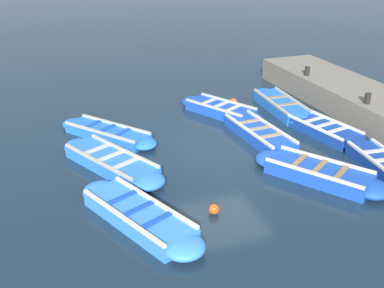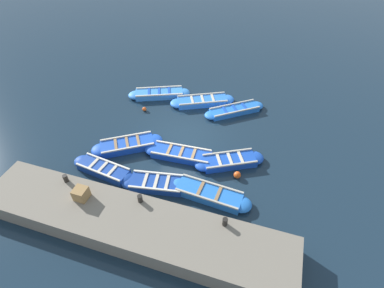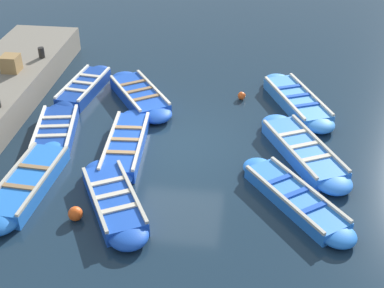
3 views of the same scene
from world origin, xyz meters
name	(u,v)px [view 3 (image 3 of 3)]	position (x,y,z in m)	size (l,w,h in m)	color
ground_plane	(179,146)	(0.00, 0.00, 0.00)	(120.00, 120.00, 0.00)	#162838
boat_bow_out	(28,183)	(3.36, 2.41, 0.19)	(1.17, 3.86, 0.43)	blue
boat_outer_right	(295,199)	(-3.08, 2.19, 0.16)	(2.87, 3.46, 0.38)	blue
boat_centre	(139,96)	(1.61, -2.44, 0.19)	(2.80, 3.57, 0.44)	#1947B7
boat_far_corner	(114,201)	(1.12, 2.82, 0.18)	(2.41, 3.47, 0.42)	#1947B7
boat_mid_row	(303,151)	(-3.37, 0.13, 0.18)	(2.56, 3.96, 0.42)	blue
boat_alongside	(297,101)	(-3.32, -2.70, 0.18)	(2.36, 3.92, 0.42)	#3884E0
boat_stern_in	(84,88)	(3.50, -2.74, 0.19)	(1.21, 3.42, 0.44)	navy
boat_inner_gap	(126,145)	(1.39, 0.43, 0.18)	(1.10, 3.88, 0.41)	#1947B7
boat_near_quay	(56,132)	(3.51, -0.02, 0.17)	(1.52, 3.44, 0.41)	navy
bollard_north	(41,53)	(5.07, -3.46, 1.04)	(0.20, 0.20, 0.35)	black
wooden_crate	(11,63)	(5.62, -2.32, 1.13)	(0.52, 0.52, 0.52)	olive
buoy_orange_near	(242,96)	(-1.60, -2.96, 0.12)	(0.25, 0.25, 0.25)	#E05119
buoy_yellow_far	(75,214)	(1.87, 3.36, 0.17)	(0.34, 0.34, 0.34)	#E05119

